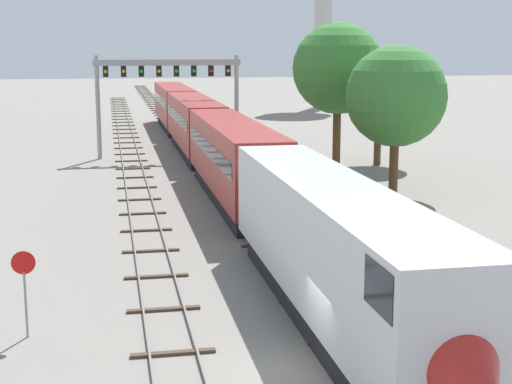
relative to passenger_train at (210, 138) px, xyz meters
name	(u,v)px	position (x,y,z in m)	size (l,w,h in m)	color
ground_plane	(301,373)	(-2.00, -35.07, -2.60)	(400.00, 400.00, 0.00)	gray
track_main	(179,134)	(0.00, 24.93, -2.54)	(2.60, 200.00, 0.16)	slate
track_near	(132,164)	(-5.50, 4.93, -2.54)	(2.60, 160.00, 0.16)	slate
passenger_train	(210,138)	(0.00, 0.00, 0.00)	(3.04, 83.00, 4.80)	silver
signal_gantry	(168,82)	(-2.25, 8.93, 3.67)	(12.10, 0.49, 8.45)	#999BA0
stop_sign	(24,282)	(-10.00, -30.76, -0.73)	(0.76, 0.08, 2.88)	gray
trackside_tree_left	(379,87)	(13.43, 1.51, 3.51)	(5.87, 5.87, 9.08)	brown
trackside_tree_mid	(338,69)	(8.44, -3.91, 5.05)	(6.27, 6.27, 10.82)	brown
trackside_tree_right	(396,96)	(10.15, -10.53, 3.58)	(6.22, 6.22, 9.32)	brown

